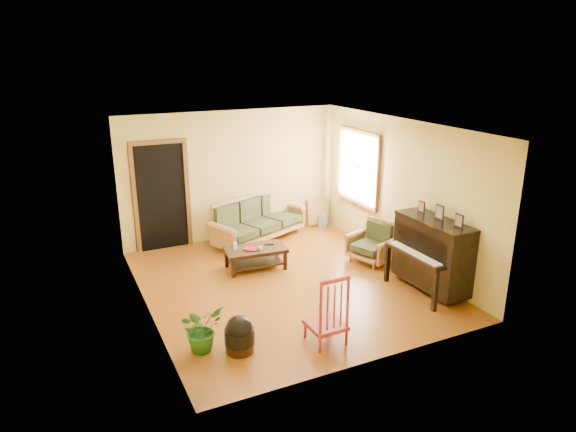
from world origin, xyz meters
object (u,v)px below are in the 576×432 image
ceramic_crock (323,220)px  piano (433,255)px  armchair (371,242)px  footstool (240,338)px  potted_plant (201,329)px  sofa (259,220)px  coffee_table (256,258)px  red_chair (326,308)px

ceramic_crock → piano: bearing=-89.3°
armchair → footstool: armchair is taller
ceramic_crock → potted_plant: (-3.80, -3.60, 0.17)m
sofa → piano: (1.63, -3.30, 0.16)m
coffee_table → potted_plant: 2.67m
red_chair → potted_plant: 1.63m
footstool → coffee_table: bearing=63.4°
piano → red_chair: 2.39m
coffee_table → armchair: size_ratio=1.41×
sofa → potted_plant: sofa is taller
piano → footstool: (-3.42, -0.35, -0.41)m
piano → potted_plant: piano is taller
red_chair → potted_plant: red_chair is taller
sofa → piano: bearing=-86.3°
coffee_table → potted_plant: size_ratio=1.73×
coffee_table → piano: 3.04m
sofa → potted_plant: bearing=-145.6°
coffee_table → piano: (2.23, -2.02, 0.41)m
coffee_table → red_chair: (-0.07, -2.63, 0.31)m
potted_plant → ceramic_crock: bearing=43.5°
piano → armchair: bearing=98.3°
sofa → piano: size_ratio=1.52×
armchair → ceramic_crock: (0.18, 2.11, -0.24)m
coffee_table → potted_plant: potted_plant is taller
sofa → footstool: (-1.79, -3.65, -0.26)m
ceramic_crock → potted_plant: potted_plant is taller
footstool → potted_plant: potted_plant is taller
piano → sofa: bearing=115.4°
footstool → ceramic_crock: size_ratio=1.44×
sofa → piano: 3.69m
sofa → ceramic_crock: 1.63m
red_chair → sofa: bearing=79.3°
coffee_table → ceramic_crock: (2.19, 1.48, -0.06)m
coffee_table → armchair: bearing=-17.4°
sofa → armchair: bearing=-76.3°
potted_plant → red_chair: bearing=-18.4°
red_chair → piano: bearing=14.1°
armchair → footstool: bearing=-171.1°
sofa → potted_plant: size_ratio=3.34×
coffee_table → ceramic_crock: size_ratio=3.93×
piano → red_chair: bearing=-165.8°
armchair → piano: size_ratio=0.55×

